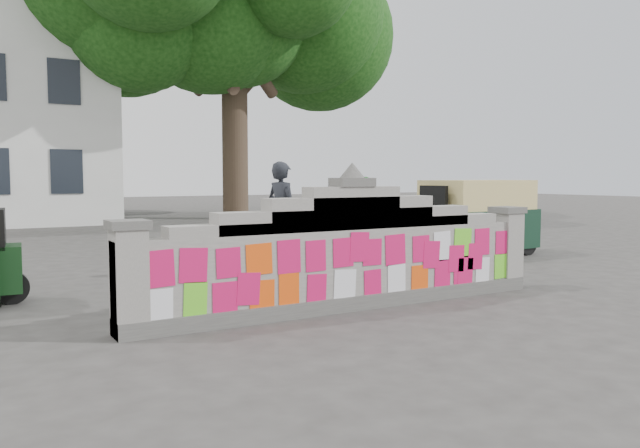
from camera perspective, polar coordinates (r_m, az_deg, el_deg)
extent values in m
plane|color=#383533|center=(8.70, 2.92, -7.70)|extent=(100.00, 100.00, 0.00)
cube|color=#4C4C49|center=(8.68, 2.92, -7.05)|extent=(6.40, 0.42, 0.20)
cube|color=gray|center=(8.60, 2.93, -3.78)|extent=(6.40, 0.32, 1.00)
cube|color=gray|center=(8.53, 2.95, 0.01)|extent=(5.20, 0.32, 0.14)
cube|color=gray|center=(8.53, 2.95, 0.48)|extent=(4.00, 0.32, 0.28)
cube|color=gray|center=(8.52, 2.95, 1.01)|extent=(2.60, 0.32, 0.44)
cube|color=gray|center=(8.52, 2.95, 1.48)|extent=(1.40, 0.32, 0.58)
cube|color=#4C4C49|center=(8.51, 2.96, 3.84)|extent=(0.55, 0.36, 0.12)
cone|color=#4C4C49|center=(8.51, 2.96, 4.92)|extent=(0.36, 0.36, 0.22)
cube|color=gray|center=(7.37, -17.05, -5.17)|extent=(0.36, 0.40, 1.24)
cube|color=#4C4C49|center=(7.29, -17.16, -0.05)|extent=(0.44, 0.44, 0.10)
cube|color=gray|center=(10.57, 16.68, -2.33)|extent=(0.36, 0.40, 1.24)
cube|color=#4C4C49|center=(10.51, 16.75, 1.25)|extent=(0.44, 0.44, 0.10)
cylinder|color=#38281E|center=(27.30, -7.77, 6.80)|extent=(1.10, 1.10, 6.00)
ellipsoid|color=#0F380C|center=(28.20, -7.90, 19.07)|extent=(12.00, 10.00, 6.00)
imported|color=black|center=(11.27, -3.47, -2.15)|extent=(2.18, 1.29, 1.08)
imported|color=#21242A|center=(11.23, -3.48, -0.24)|extent=(0.62, 0.77, 1.84)
imported|color=#258A2C|center=(10.86, 4.02, -0.46)|extent=(0.89, 1.03, 1.81)
cube|color=black|center=(9.91, -26.94, -3.64)|extent=(0.53, 0.70, 0.66)
cube|color=black|center=(9.85, -27.05, -0.38)|extent=(0.14, 0.66, 0.57)
cylinder|color=black|center=(9.95, -26.34, -5.24)|extent=(0.48, 0.16, 0.47)
cube|color=black|center=(14.80, 14.17, -0.43)|extent=(2.77, 1.61, 0.90)
cube|color=#D2BC70|center=(14.75, 14.23, 2.60)|extent=(2.54, 1.54, 0.67)
cube|color=black|center=(13.78, 10.30, -0.71)|extent=(0.60, 0.81, 0.78)
cube|color=black|center=(13.74, 10.33, 2.08)|extent=(0.13, 0.79, 0.67)
cylinder|color=black|center=(13.74, 9.94, -2.13)|extent=(0.57, 0.17, 0.56)
cylinder|color=black|center=(15.99, 14.90, -1.31)|extent=(0.57, 0.17, 0.56)
cylinder|color=black|center=(15.21, 18.41, -1.67)|extent=(0.57, 0.17, 0.56)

